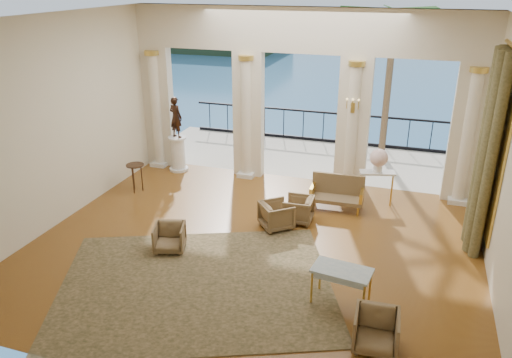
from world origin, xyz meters
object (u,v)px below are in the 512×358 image
(armchair_b, at_px, (376,329))
(armchair_c, at_px, (298,208))
(game_table, at_px, (342,273))
(pedestal, at_px, (178,154))
(armchair_a, at_px, (169,236))
(statue, at_px, (176,117))
(console_table, at_px, (377,177))
(settee, at_px, (337,193))
(armchair_d, at_px, (277,214))
(side_table, at_px, (135,168))

(armchair_b, height_order, armchair_c, armchair_b)
(game_table, relative_size, pedestal, 1.05)
(game_table, bearing_deg, armchair_a, 176.47)
(game_table, bearing_deg, armchair_c, 124.50)
(statue, relative_size, console_table, 1.27)
(settee, distance_m, console_table, 1.10)
(armchair_b, height_order, armchair_d, armchair_b)
(pedestal, distance_m, statue, 1.08)
(armchair_b, height_order, statue, statue)
(armchair_a, relative_size, game_table, 0.60)
(game_table, bearing_deg, settee, 108.07)
(armchair_d, distance_m, console_table, 2.85)
(armchair_b, bearing_deg, console_table, 92.87)
(console_table, relative_size, side_table, 1.23)
(armchair_a, xyz_separation_m, armchair_d, (1.79, 1.61, 0.02))
(armchair_b, relative_size, armchair_d, 1.01)
(armchair_a, distance_m, console_table, 5.24)
(armchair_c, distance_m, side_table, 4.40)
(settee, xyz_separation_m, statue, (-4.73, 1.11, 1.15))
(statue, xyz_separation_m, console_table, (5.57, -0.45, -0.90))
(armchair_b, xyz_separation_m, armchair_c, (-2.08, 3.68, -0.01))
(armchair_c, xyz_separation_m, side_table, (-4.38, 0.36, 0.31))
(settee, xyz_separation_m, side_table, (-5.08, -0.59, 0.22))
(armchair_a, distance_m, armchair_c, 2.99)
(armchair_d, bearing_deg, console_table, -83.75)
(pedestal, bearing_deg, side_table, -101.75)
(console_table, height_order, side_table, console_table)
(game_table, relative_size, statue, 0.91)
(settee, xyz_separation_m, game_table, (0.70, -3.70, 0.19))
(settee, distance_m, side_table, 5.12)
(console_table, bearing_deg, game_table, -106.99)
(game_table, xyz_separation_m, statue, (-5.43, 4.81, 0.96))
(statue, bearing_deg, console_table, -166.35)
(armchair_c, xyz_separation_m, console_table, (1.55, 1.61, 0.34))
(armchair_c, height_order, statue, statue)
(armchair_c, bearing_deg, game_table, 25.14)
(armchair_a, relative_size, armchair_c, 0.96)
(armchair_b, bearing_deg, armchair_a, 156.24)
(armchair_c, relative_size, armchair_d, 0.97)
(settee, bearing_deg, pedestal, 164.82)
(settee, height_order, side_table, settee)
(settee, bearing_deg, side_table, -175.35)
(armchair_a, distance_m, settee, 4.17)
(armchair_a, relative_size, pedestal, 0.62)
(armchair_b, bearing_deg, armchair_c, 116.64)
(armchair_c, xyz_separation_m, settee, (0.71, 0.95, 0.09))
(armchair_c, bearing_deg, armchair_d, -42.62)
(statue, bearing_deg, pedestal, -45.17)
(armchair_c, relative_size, game_table, 0.62)
(game_table, distance_m, statue, 7.32)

